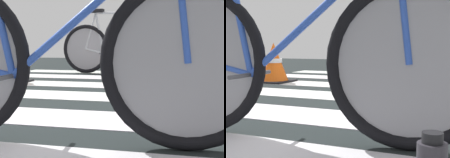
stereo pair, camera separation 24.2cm
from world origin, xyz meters
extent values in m
cube|color=black|center=(0.00, 0.00, 0.01)|extent=(18.00, 14.00, 0.02)
cube|color=silver|center=(0.08, -0.86, 0.02)|extent=(5.20, 0.44, 0.00)
cube|color=silver|center=(-0.11, -0.07, 0.02)|extent=(5.20, 0.44, 0.00)
cube|color=silver|center=(0.01, 0.67, 0.02)|extent=(5.20, 0.44, 0.00)
cube|color=silver|center=(0.09, 1.44, 0.02)|extent=(5.20, 0.44, 0.00)
cube|color=silver|center=(-0.01, 2.19, 0.02)|extent=(5.20, 0.44, 0.00)
torus|color=black|center=(-0.11, -1.31, 0.38)|extent=(0.72, 0.12, 0.72)
cylinder|color=gray|center=(-0.11, -1.31, 0.38)|extent=(0.61, 0.06, 0.61)
cylinder|color=#2C50B4|center=(-0.50, -1.34, 0.60)|extent=(0.70, 0.09, 0.59)
cylinder|color=#4C4C51|center=(-0.84, -1.37, 0.32)|extent=(0.05, 0.34, 0.02)
torus|color=black|center=(-1.60, 2.00, 0.38)|extent=(0.72, 0.12, 0.72)
torus|color=black|center=(-0.59, 1.92, 0.38)|extent=(0.72, 0.12, 0.72)
cylinder|color=gray|center=(-1.60, 2.00, 0.38)|extent=(0.61, 0.06, 0.61)
cylinder|color=gray|center=(-0.59, 1.92, 0.38)|extent=(0.61, 0.06, 0.61)
cylinder|color=#B0B4BC|center=(-1.04, 1.95, 0.89)|extent=(0.80, 0.10, 0.05)
cylinder|color=#B0B4BC|center=(-0.99, 1.95, 0.60)|extent=(0.70, 0.09, 0.59)
cylinder|color=#B0B4BC|center=(-1.38, 1.98, 0.61)|extent=(0.16, 0.05, 0.59)
cylinder|color=#B0B4BC|center=(-1.46, 1.99, 0.35)|extent=(0.29, 0.05, 0.09)
cylinder|color=#B0B4BC|center=(-1.52, 1.99, 0.64)|extent=(0.19, 0.04, 0.53)
cylinder|color=#B0B4BC|center=(-0.62, 1.92, 0.63)|extent=(0.09, 0.04, 0.50)
cube|color=black|center=(-1.44, 1.99, 0.93)|extent=(0.25, 0.11, 0.05)
cylinder|color=black|center=(-0.65, 1.92, 0.90)|extent=(0.07, 0.52, 0.03)
cylinder|color=#4C4C51|center=(-1.32, 1.98, 0.32)|extent=(0.05, 0.34, 0.02)
cube|color=black|center=(-2.07, 0.65, 0.03)|extent=(0.41, 0.41, 0.02)
cone|color=#EA5B14|center=(-2.07, 0.65, 0.26)|extent=(0.36, 0.36, 0.47)
cylinder|color=white|center=(-2.07, 0.65, 0.28)|extent=(0.20, 0.20, 0.05)
camera|label=1|loc=(-0.10, -2.65, 0.46)|focal=52.74mm
camera|label=2|loc=(0.14, -2.65, 0.46)|focal=52.74mm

